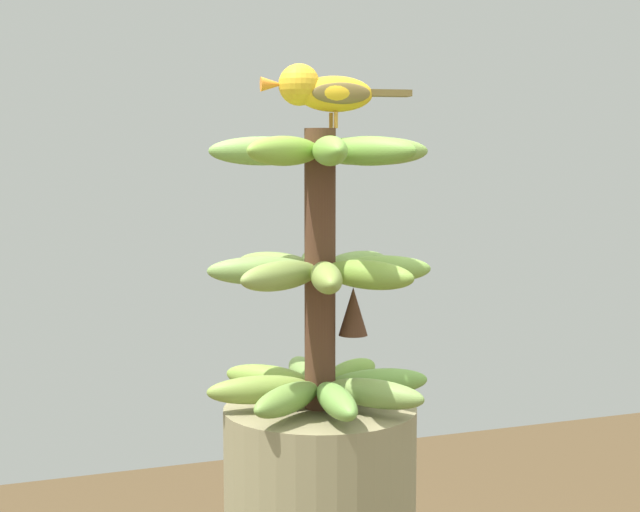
# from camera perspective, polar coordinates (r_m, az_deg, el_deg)

# --- Properties ---
(banana_bunch) EXTENTS (0.28, 0.28, 0.34)m
(banana_bunch) POSITION_cam_1_polar(r_m,az_deg,el_deg) (1.18, 0.04, -0.87)
(banana_bunch) COLOR #4C2D1E
(banana_bunch) RESTS_ON banana_tree
(perched_bird) EXTENTS (0.06, 0.19, 0.08)m
(perched_bird) POSITION_cam_1_polar(r_m,az_deg,el_deg) (1.19, 0.08, 9.68)
(perched_bird) COLOR #C68933
(perched_bird) RESTS_ON banana_bunch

